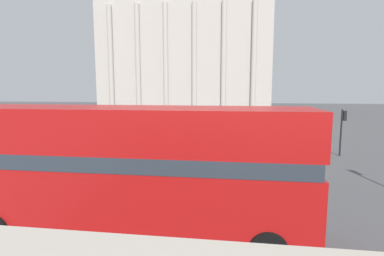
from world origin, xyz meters
TOP-DOWN VIEW (x-y plane):
  - double_decker_bus at (-3.98, 6.26)m, footprint 10.80×2.70m
  - plaza_building_left at (-10.35, 57.49)m, footprint 32.13×16.11m
  - traffic_light_mid at (6.67, 19.60)m, footprint 0.42×0.24m
  - pedestrian_olive at (0.25, 23.62)m, footprint 0.32×0.32m
  - pedestrian_yellow at (1.29, 30.47)m, footprint 0.32×0.32m
  - pedestrian_red at (-6.26, 30.63)m, footprint 0.32×0.32m
  - pedestrian_grey at (-1.99, 27.01)m, footprint 0.32×0.32m

SIDE VIEW (x-z plane):
  - pedestrian_yellow at x=1.29m, z-range 0.11..1.71m
  - pedestrian_grey at x=-1.99m, z-range 0.12..1.75m
  - pedestrian_olive at x=0.25m, z-range 0.13..1.82m
  - pedestrian_red at x=-6.26m, z-range 0.15..1.98m
  - traffic_light_mid at x=6.67m, z-range 0.53..3.84m
  - double_decker_bus at x=-3.98m, z-range 0.24..4.42m
  - plaza_building_left at x=-10.35m, z-range 0.00..23.31m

